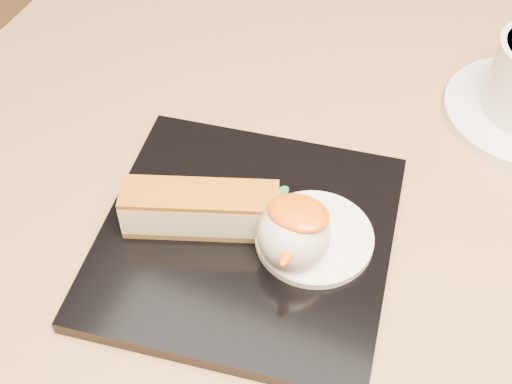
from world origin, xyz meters
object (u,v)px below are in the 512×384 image
at_px(table, 315,337).
at_px(cheesecake, 200,209).
at_px(dessert_plate, 246,239).
at_px(ice_cream_scoop, 294,234).

distance_m(table, cheesecake, 0.21).
bearing_deg(table, dessert_plate, -151.51).
xyz_separation_m(cheesecake, ice_cream_scoop, (0.08, 0.00, 0.01)).
distance_m(dessert_plate, cheesecake, 0.04).
distance_m(dessert_plate, ice_cream_scoop, 0.05).
xyz_separation_m(table, dessert_plate, (-0.06, -0.03, 0.16)).
bearing_deg(ice_cream_scoop, dessert_plate, 172.87).
height_order(table, dessert_plate, dessert_plate).
bearing_deg(table, cheesecake, -158.70).
height_order(dessert_plate, ice_cream_scoop, ice_cream_scoop).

